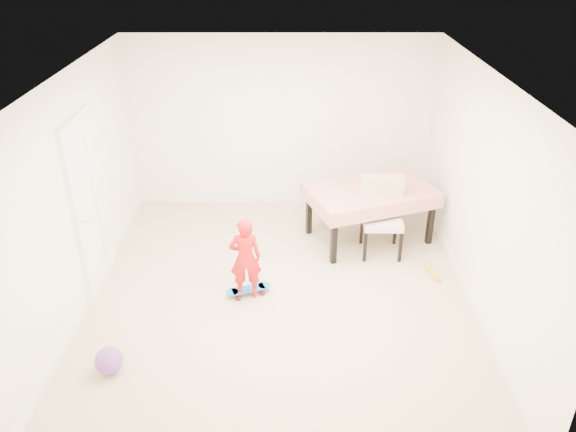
{
  "coord_description": "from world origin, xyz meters",
  "views": [
    {
      "loc": [
        0.09,
        -5.53,
        3.98
      ],
      "look_at": [
        0.1,
        0.2,
        0.95
      ],
      "focal_mm": 35.0,
      "sensor_mm": 36.0,
      "label": 1
    }
  ],
  "objects_px": {
    "dining_chair": "(382,218)",
    "skateboard": "(248,291)",
    "dining_table": "(369,214)",
    "balloon": "(109,361)",
    "child": "(245,261)"
  },
  "relations": [
    {
      "from": "skateboard",
      "to": "dining_chair",
      "type": "bearing_deg",
      "value": 9.63
    },
    {
      "from": "child",
      "to": "balloon",
      "type": "bearing_deg",
      "value": 39.22
    },
    {
      "from": "dining_chair",
      "to": "balloon",
      "type": "height_order",
      "value": "dining_chair"
    },
    {
      "from": "skateboard",
      "to": "balloon",
      "type": "distance_m",
      "value": 1.84
    },
    {
      "from": "skateboard",
      "to": "dining_table",
      "type": "bearing_deg",
      "value": 20.4
    },
    {
      "from": "dining_table",
      "to": "balloon",
      "type": "relative_size",
      "value": 5.86
    },
    {
      "from": "child",
      "to": "balloon",
      "type": "relative_size",
      "value": 3.61
    },
    {
      "from": "skateboard",
      "to": "balloon",
      "type": "xyz_separation_m",
      "value": [
        -1.29,
        -1.3,
        0.1
      ]
    },
    {
      "from": "dining_chair",
      "to": "child",
      "type": "bearing_deg",
      "value": -148.52
    },
    {
      "from": "dining_chair",
      "to": "skateboard",
      "type": "xyz_separation_m",
      "value": [
        -1.71,
        -0.96,
        -0.47
      ]
    },
    {
      "from": "dining_table",
      "to": "dining_chair",
      "type": "bearing_deg",
      "value": -93.73
    },
    {
      "from": "dining_table",
      "to": "skateboard",
      "type": "height_order",
      "value": "dining_table"
    },
    {
      "from": "dining_chair",
      "to": "skateboard",
      "type": "distance_m",
      "value": 2.02
    },
    {
      "from": "dining_chair",
      "to": "skateboard",
      "type": "relative_size",
      "value": 1.9
    },
    {
      "from": "dining_table",
      "to": "skateboard",
      "type": "bearing_deg",
      "value": -160.21
    }
  ]
}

